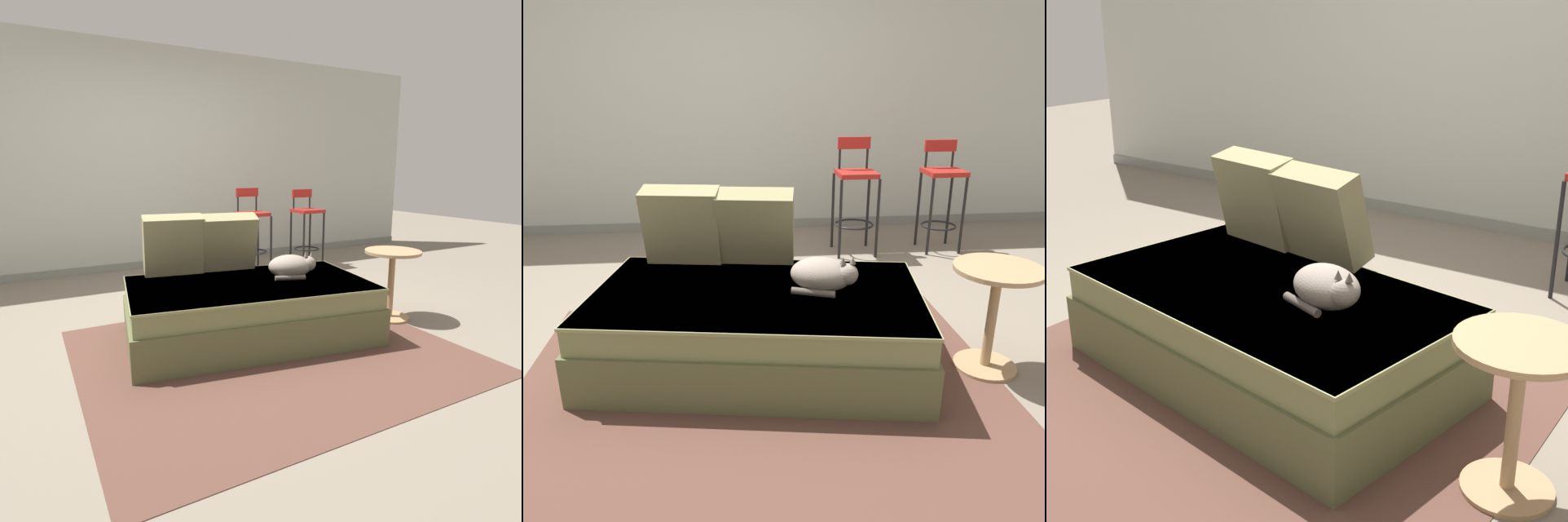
% 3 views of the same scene
% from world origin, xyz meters
% --- Properties ---
extents(ground_plane, '(16.00, 16.00, 0.00)m').
position_xyz_m(ground_plane, '(0.00, 0.00, 0.00)').
color(ground_plane, slate).
rests_on(ground_plane, ground).
extents(wall_back_panel, '(8.00, 0.10, 2.60)m').
position_xyz_m(wall_back_panel, '(0.00, 2.25, 1.30)').
color(wall_back_panel, '#B7BCB2').
rests_on(wall_back_panel, ground).
extents(wall_baseboard_trim, '(8.00, 0.02, 0.09)m').
position_xyz_m(wall_baseboard_trim, '(0.00, 2.20, 0.04)').
color(wall_baseboard_trim, gray).
rests_on(wall_baseboard_trim, ground).
extents(area_rug, '(2.41, 2.09, 0.01)m').
position_xyz_m(area_rug, '(0.00, -0.70, 0.00)').
color(area_rug, brown).
rests_on(area_rug, ground).
extents(couch, '(1.85, 1.25, 0.41)m').
position_xyz_m(couch, '(0.00, -0.40, 0.21)').
color(couch, brown).
rests_on(couch, ground).
extents(throw_pillow_corner, '(0.47, 0.31, 0.46)m').
position_xyz_m(throw_pillow_corner, '(-0.40, 0.06, 0.64)').
color(throw_pillow_corner, '#847F56').
rests_on(throw_pillow_corner, couch).
extents(throw_pillow_middle, '(0.47, 0.34, 0.46)m').
position_xyz_m(throw_pillow_middle, '(0.02, -0.00, 0.64)').
color(throw_pillow_middle, '#847F56').
rests_on(throw_pillow_middle, couch).
extents(cat, '(0.38, 0.34, 0.20)m').
position_xyz_m(cat, '(0.34, -0.43, 0.50)').
color(cat, gray).
rests_on(cat, couch).
extents(bar_stool_near_window, '(0.34, 0.34, 0.98)m').
position_xyz_m(bar_stool_near_window, '(0.94, 1.36, 0.55)').
color(bar_stool_near_window, black).
rests_on(bar_stool_near_window, ground).
extents(bar_stool_by_doorway, '(0.32, 0.32, 0.95)m').
position_xyz_m(bar_stool_by_doorway, '(1.70, 1.36, 0.55)').
color(bar_stool_by_doorway, black).
rests_on(bar_stool_by_doorway, ground).
extents(side_table, '(0.44, 0.44, 0.57)m').
position_xyz_m(side_table, '(1.19, -0.60, 0.37)').
color(side_table, tan).
rests_on(side_table, ground).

